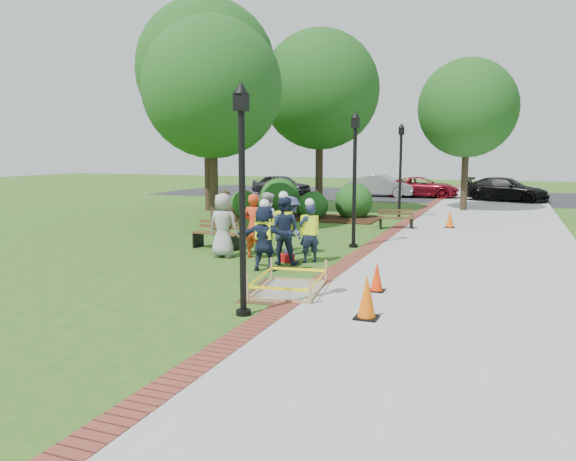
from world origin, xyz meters
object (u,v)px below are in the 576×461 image
at_px(bench_near, 217,240).
at_px(wet_concrete_pad, 289,281).
at_px(cone_front, 367,298).
at_px(hivis_worker_a, 265,235).
at_px(lamp_near, 242,182).
at_px(hivis_worker_b, 309,231).
at_px(hivis_worker_c, 283,228).

bearing_deg(bench_near, wet_concrete_pad, -46.04).
relative_size(cone_front, hivis_worker_a, 0.45).
xyz_separation_m(wet_concrete_pad, hivis_worker_a, (-1.38, 1.81, 0.68)).
xyz_separation_m(wet_concrete_pad, lamp_near, (-0.16, -1.94, 2.25)).
bearing_deg(wet_concrete_pad, cone_front, -34.04).
relative_size(bench_near, hivis_worker_b, 0.93).
bearing_deg(hivis_worker_c, lamp_near, -77.07).
height_order(bench_near, hivis_worker_a, hivis_worker_a).
bearing_deg(hivis_worker_c, bench_near, 152.75).
relative_size(bench_near, hivis_worker_c, 0.83).
bearing_deg(cone_front, hivis_worker_a, 136.97).
bearing_deg(cone_front, lamp_near, -165.97).
relative_size(bench_near, cone_front, 2.00).
height_order(wet_concrete_pad, bench_near, bench_near).
xyz_separation_m(hivis_worker_a, hivis_worker_c, (0.13, 0.96, 0.06)).
height_order(cone_front, hivis_worker_a, hivis_worker_a).
bearing_deg(cone_front, wet_concrete_pad, 145.96).
height_order(bench_near, hivis_worker_b, hivis_worker_b).
xyz_separation_m(wet_concrete_pad, hivis_worker_c, (-1.24, 2.77, 0.74)).
relative_size(lamp_near, hivis_worker_a, 2.32).
distance_m(wet_concrete_pad, hivis_worker_a, 2.38).
bearing_deg(wet_concrete_pad, hivis_worker_c, 114.15).
distance_m(bench_near, lamp_near, 7.64).
bearing_deg(hivis_worker_a, hivis_worker_b, 62.60).
xyz_separation_m(hivis_worker_a, hivis_worker_b, (0.72, 1.39, -0.03)).
distance_m(lamp_near, hivis_worker_a, 4.24).
bearing_deg(hivis_worker_a, bench_near, 138.20).
height_order(lamp_near, hivis_worker_b, lamp_near).
distance_m(wet_concrete_pad, cone_front, 2.48).
distance_m(bench_near, hivis_worker_a, 3.69).
bearing_deg(hivis_worker_c, hivis_worker_a, -97.98).
xyz_separation_m(lamp_near, hivis_worker_b, (-0.49, 5.14, -1.60)).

